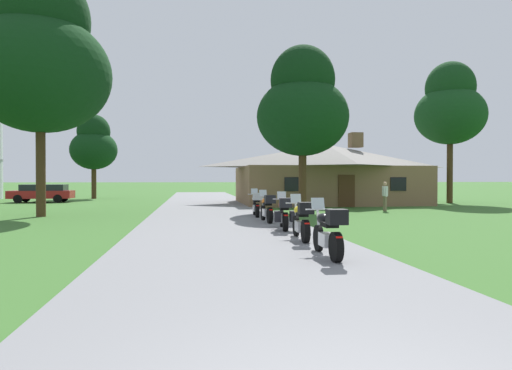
{
  "coord_description": "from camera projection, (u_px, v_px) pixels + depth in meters",
  "views": [
    {
      "loc": [
        -1.17,
        -2.75,
        1.81
      ],
      "look_at": [
        1.79,
        17.89,
        1.54
      ],
      "focal_mm": 31.41,
      "sensor_mm": 36.0,
      "label": 1
    }
  ],
  "objects": [
    {
      "name": "tree_left_far",
      "position": [
        94.0,
        145.0,
        41.41
      ],
      "size": [
        4.25,
        4.25,
        7.81
      ],
      "color": "#422D19",
      "rests_on": "ground"
    },
    {
      "name": "asphalt_driveway",
      "position": [
        218.0,
        218.0,
        20.72
      ],
      "size": [
        6.4,
        80.0,
        0.06
      ],
      "primitive_type": "cube",
      "color": "slate",
      "rests_on": "ground"
    },
    {
      "name": "motorcycle_silver_farthest_in_row",
      "position": [
        256.0,
        205.0,
        20.96
      ],
      "size": [
        0.66,
        2.08,
        1.3
      ],
      "rotation": [
        0.0,
        0.0,
        -0.05
      ],
      "color": "black",
      "rests_on": "asphalt_driveway"
    },
    {
      "name": "bystander_white_shirt_near_lodge",
      "position": [
        385.0,
        195.0,
        25.21
      ],
      "size": [
        0.25,
        0.55,
        1.67
      ],
      "rotation": [
        0.0,
        0.0,
        4.62
      ],
      "color": "#75664C",
      "rests_on": "ground"
    },
    {
      "name": "motorcycle_orange_fourth_in_row",
      "position": [
        267.0,
        208.0,
        18.21
      ],
      "size": [
        0.66,
        2.08,
        1.3
      ],
      "rotation": [
        0.0,
        0.0,
        0.03
      ],
      "color": "black",
      "rests_on": "asphalt_driveway"
    },
    {
      "name": "ground_plane",
      "position": [
        215.0,
        215.0,
        22.7
      ],
      "size": [
        500.0,
        500.0,
        0.0
      ],
      "primitive_type": "plane",
      "color": "#386628"
    },
    {
      "name": "parked_red_suv_far_left",
      "position": [
        42.0,
        192.0,
        34.88
      ],
      "size": [
        4.63,
        1.96,
        1.4
      ],
      "rotation": [
        0.0,
        0.0,
        1.59
      ],
      "color": "maroon",
      "rests_on": "ground"
    },
    {
      "name": "tree_by_lodge_front",
      "position": [
        303.0,
        106.0,
        24.91
      ],
      "size": [
        5.12,
        5.12,
        9.25
      ],
      "color": "#422D19",
      "rests_on": "ground"
    },
    {
      "name": "motorcycle_yellow_second_in_row",
      "position": [
        302.0,
        221.0,
        12.83
      ],
      "size": [
        0.66,
        2.08,
        1.3
      ],
      "rotation": [
        0.0,
        0.0,
        -0.05
      ],
      "color": "black",
      "rests_on": "asphalt_driveway"
    },
    {
      "name": "tree_right_of_lodge",
      "position": [
        450.0,
        107.0,
        33.87
      ],
      "size": [
        5.2,
        5.2,
        10.7
      ],
      "color": "#422D19",
      "rests_on": "ground"
    },
    {
      "name": "motorcycle_black_nearest_to_camera",
      "position": [
        329.0,
        232.0,
        9.98
      ],
      "size": [
        0.66,
        2.08,
        1.3
      ],
      "rotation": [
        0.0,
        0.0,
        -0.02
      ],
      "color": "black",
      "rests_on": "asphalt_driveway"
    },
    {
      "name": "tree_left_near",
      "position": [
        40.0,
        57.0,
        21.48
      ],
      "size": [
        6.65,
        6.65,
        12.03
      ],
      "color": "#422D19",
      "rests_on": "ground"
    },
    {
      "name": "stone_lodge",
      "position": [
        326.0,
        173.0,
        33.38
      ],
      "size": [
        13.47,
        9.38,
        5.31
      ],
      "color": "brown",
      "rests_on": "ground"
    },
    {
      "name": "motorcycle_red_third_in_row",
      "position": [
        284.0,
        214.0,
        15.47
      ],
      "size": [
        0.86,
        2.08,
        1.3
      ],
      "rotation": [
        0.0,
        0.0,
        -0.11
      ],
      "color": "black",
      "rests_on": "asphalt_driveway"
    }
  ]
}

